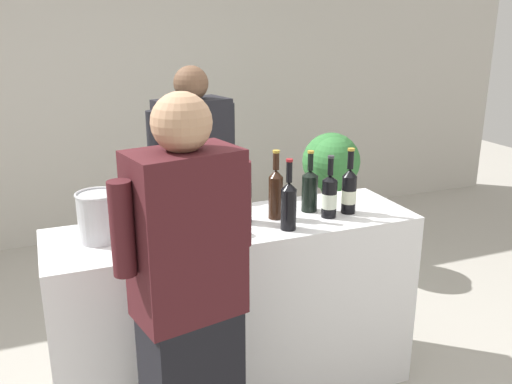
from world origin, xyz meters
TOP-DOWN VIEW (x-y plane):
  - wall_back at (0.00, 2.60)m, footprint 8.00×0.10m
  - counter at (0.00, 0.00)m, footprint 1.83×0.55m
  - wine_bottle_0 at (0.42, 0.04)m, footprint 0.08×0.08m
  - wine_bottle_1 at (0.47, -0.08)m, footprint 0.08×0.08m
  - wine_bottle_2 at (0.59, -0.06)m, footprint 0.08×0.08m
  - wine_bottle_3 at (0.04, 0.01)m, footprint 0.08×0.08m
  - wine_bottle_4 at (0.21, 0.00)m, footprint 0.07×0.07m
  - wine_bottle_5 at (0.21, -0.16)m, footprint 0.07×0.07m
  - wine_bottle_6 at (-0.34, -0.02)m, footprint 0.08×0.08m
  - wine_bottle_7 at (-0.23, 0.02)m, footprint 0.08×0.08m
  - wine_glass at (-0.11, -0.08)m, footprint 0.08×0.08m
  - ice_bucket at (-0.64, 0.03)m, footprint 0.20×0.20m
  - person_server at (-0.02, 0.67)m, footprint 0.56×0.33m
  - person_guest at (-0.40, -0.59)m, footprint 0.54×0.31m
  - potted_shrub at (1.24, 1.23)m, footprint 0.47×0.49m

SIDE VIEW (x-z plane):
  - counter at x=0.00m, z-range 0.00..0.97m
  - potted_shrub at x=1.24m, z-range 0.23..1.33m
  - person_server at x=-0.02m, z-range -0.02..1.66m
  - person_guest at x=-0.40m, z-range -0.01..1.69m
  - wine_bottle_1 at x=0.47m, z-range 0.92..1.24m
  - wine_bottle_6 at x=-0.34m, z-range 0.92..1.24m
  - wine_bottle_3 at x=0.04m, z-range 0.93..1.24m
  - wine_bottle_7 at x=-0.23m, z-range 0.92..1.24m
  - ice_bucket at x=-0.64m, z-range 0.97..1.20m
  - wine_bottle_0 at x=0.42m, z-range 0.93..1.25m
  - wine_bottle_2 at x=0.59m, z-range 0.92..1.26m
  - wine_glass at x=-0.11m, z-range 1.00..1.18m
  - wine_bottle_5 at x=0.21m, z-range 0.92..1.27m
  - wine_bottle_4 at x=0.21m, z-range 0.93..1.28m
  - wall_back at x=0.00m, z-range 0.00..2.80m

